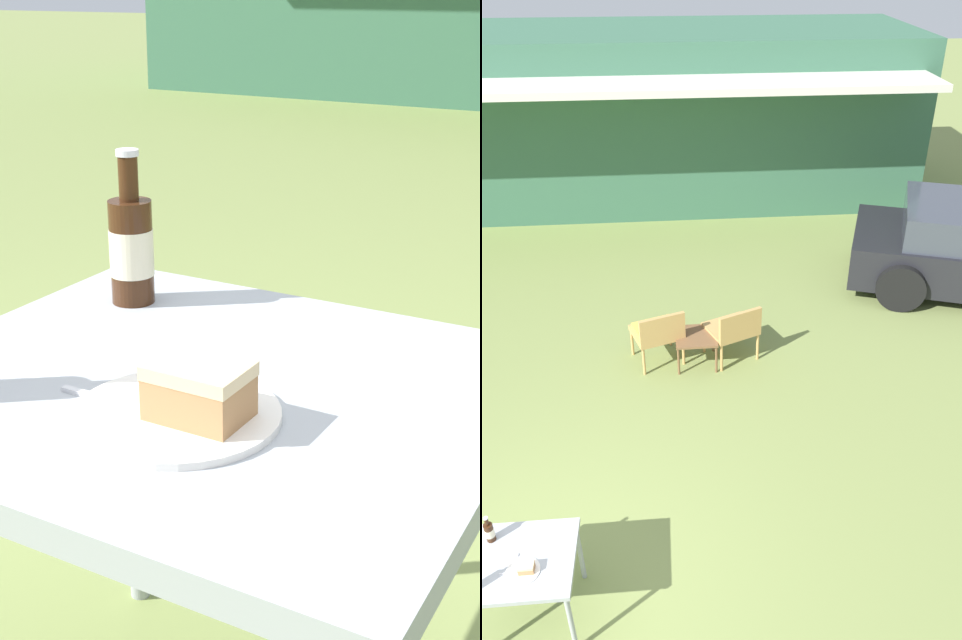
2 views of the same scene
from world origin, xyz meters
TOP-DOWN VIEW (x-y plane):
  - ground_plane at (0.00, 0.00)m, footprint 60.00×60.00m
  - cabin_building at (0.21, 9.78)m, footprint 11.85×4.82m
  - wicker_chair_cushioned at (1.03, 3.43)m, footprint 0.73×0.70m
  - wicker_chair_plain at (1.99, 3.41)m, footprint 0.75×0.72m
  - garden_side_table at (1.51, 3.37)m, footprint 0.52×0.52m
  - patio_table at (0.00, 0.00)m, footprint 0.81×0.72m
  - cake_on_plate at (0.05, -0.11)m, footprint 0.25×0.25m
  - cola_bottle_near at (-0.26, 0.20)m, footprint 0.07×0.07m
  - fork at (-0.05, -0.12)m, footprint 0.18×0.01m
  - loose_bottle_cap at (-0.04, 0.04)m, footprint 0.03×0.03m

SIDE VIEW (x-z plane):
  - ground_plane at x=0.00m, z-range 0.00..0.00m
  - garden_side_table at x=1.51m, z-range 0.16..0.58m
  - wicker_chair_plain at x=1.99m, z-range 0.08..0.86m
  - wicker_chair_cushioned at x=1.03m, z-range 0.08..0.86m
  - patio_table at x=0.00m, z-range 0.28..0.98m
  - fork at x=-0.05m, z-range 0.71..0.71m
  - loose_bottle_cap at x=-0.04m, z-range 0.71..0.72m
  - cake_on_plate at x=0.05m, z-range 0.69..0.77m
  - cola_bottle_near at x=-0.26m, z-range 0.67..0.92m
  - cabin_building at x=0.21m, z-range 0.01..3.17m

